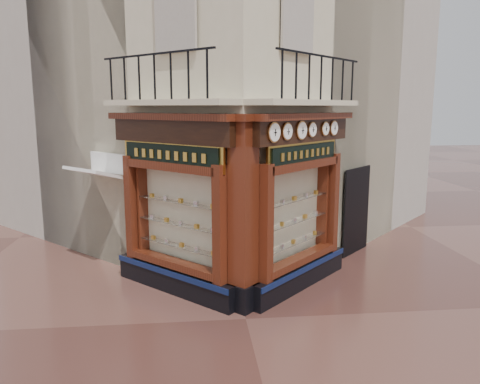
{
  "coord_description": "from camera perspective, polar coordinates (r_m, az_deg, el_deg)",
  "views": [
    {
      "loc": [
        -0.99,
        -8.54,
        4.1
      ],
      "look_at": [
        0.09,
        2.0,
        2.18
      ],
      "focal_mm": 35.0,
      "sensor_mm": 36.0,
      "label": 1
    }
  ],
  "objects": [
    {
      "name": "shopfront_right",
      "position": [
        10.6,
        7.34,
        -1.35
      ],
      "size": [
        2.86,
        2.86,
        3.98
      ],
      "rotation": [
        0.0,
        0.0,
        0.79
      ],
      "color": "black",
      "rests_on": "ground"
    },
    {
      "name": "signboard_right",
      "position": [
        10.4,
        7.84,
        4.67
      ],
      "size": [
        1.98,
        1.98,
        0.53
      ],
      "rotation": [
        0.0,
        0.0,
        0.79
      ],
      "color": "gold",
      "rests_on": "ground"
    },
    {
      "name": "clock_c",
      "position": [
        10.03,
        7.5,
        7.45
      ],
      "size": [
        0.32,
        0.32,
        0.4
      ],
      "rotation": [
        0.0,
        0.0,
        0.79
      ],
      "color": "#AA6F38",
      "rests_on": "ground"
    },
    {
      "name": "main_building",
      "position": [
        14.85,
        -2.08,
        17.63
      ],
      "size": [
        11.31,
        11.31,
        12.0
      ],
      "primitive_type": "cube",
      "rotation": [
        0.0,
        0.0,
        0.79
      ],
      "color": "beige",
      "rests_on": "ground"
    },
    {
      "name": "clock_a",
      "position": [
        9.19,
        4.16,
        7.26
      ],
      "size": [
        0.32,
        0.32,
        0.41
      ],
      "rotation": [
        0.0,
        0.0,
        0.79
      ],
      "color": "#AA6F38",
      "rests_on": "ground"
    },
    {
      "name": "signboard_left",
      "position": [
        10.12,
        -8.52,
        4.49
      ],
      "size": [
        2.2,
        2.2,
        0.59
      ],
      "rotation": [
        0.0,
        0.0,
        2.36
      ],
      "color": "gold",
      "rests_on": "ground"
    },
    {
      "name": "shopfront_left",
      "position": [
        10.34,
        -8.03,
        -1.67
      ],
      "size": [
        2.86,
        2.86,
        3.98
      ],
      "rotation": [
        0.0,
        0.0,
        2.36
      ],
      "color": "black",
      "rests_on": "ground"
    },
    {
      "name": "clock_e",
      "position": [
        10.9,
        10.33,
        7.6
      ],
      "size": [
        0.27,
        0.27,
        0.33
      ],
      "rotation": [
        0.0,
        0.0,
        0.79
      ],
      "color": "#AA6F38",
      "rests_on": "ground"
    },
    {
      "name": "ground",
      "position": [
        9.53,
        0.71,
        -15.21
      ],
      "size": [
        80.0,
        80.0,
        0.0
      ],
      "primitive_type": "plane",
      "color": "#4E2B24",
      "rests_on": "ground"
    },
    {
      "name": "corner_pilaster",
      "position": [
        9.35,
        0.39,
        -3.04
      ],
      "size": [
        0.85,
        0.85,
        3.98
      ],
      "rotation": [
        0.0,
        0.0,
        0.79
      ],
      "color": "black",
      "rests_on": "ground"
    },
    {
      "name": "clock_f",
      "position": [
        11.27,
        11.35,
        7.64
      ],
      "size": [
        0.28,
        0.28,
        0.35
      ],
      "rotation": [
        0.0,
        0.0,
        0.79
      ],
      "color": "#AA6F38",
      "rests_on": "ground"
    },
    {
      "name": "clock_d",
      "position": [
        10.4,
        8.78,
        7.52
      ],
      "size": [
        0.27,
        0.27,
        0.34
      ],
      "rotation": [
        0.0,
        0.0,
        0.79
      ],
      "color": "#AA6F38",
      "rests_on": "ground"
    },
    {
      "name": "neighbour_right",
      "position": [
        17.57,
        5.73,
        14.81
      ],
      "size": [
        11.31,
        11.31,
        11.0
      ],
      "primitive_type": "cube",
      "rotation": [
        0.0,
        0.0,
        0.79
      ],
      "color": "#B6AC9F",
      "rests_on": "ground"
    },
    {
      "name": "clock_b",
      "position": [
        9.57,
        5.76,
        7.35
      ],
      "size": [
        0.29,
        0.29,
        0.36
      ],
      "rotation": [
        0.0,
        0.0,
        0.79
      ],
      "color": "#AA6F38",
      "rests_on": "ground"
    },
    {
      "name": "balcony",
      "position": [
        10.08,
        -0.21,
        10.95
      ],
      "size": [
        5.94,
        2.97,
        1.03
      ],
      "color": "beige",
      "rests_on": "ground"
    },
    {
      "name": "awning",
      "position": [
        12.69,
        -16.81,
        -9.02
      ],
      "size": [
        1.61,
        1.61,
        0.31
      ],
      "primitive_type": null,
      "rotation": [
        0.28,
        0.0,
        2.36
      ],
      "color": "white",
      "rests_on": "ground"
    },
    {
      "name": "neighbour_left",
      "position": [
        17.29,
        -11.13,
        14.75
      ],
      "size": [
        11.31,
        11.31,
        11.0
      ],
      "primitive_type": "cube",
      "rotation": [
        0.0,
        0.0,
        0.79
      ],
      "color": "#B6AC9F",
      "rests_on": "ground"
    }
  ]
}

